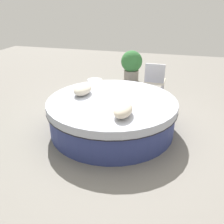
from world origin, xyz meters
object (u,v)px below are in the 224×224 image
at_px(planter, 132,64).
at_px(throw_pillow_0, 83,89).
at_px(throw_pillow_1, 123,110).
at_px(patio_chair, 155,78).
at_px(round_bed, 112,115).
at_px(side_table, 95,87).

bearing_deg(planter, throw_pillow_0, -6.85).
relative_size(throw_pillow_1, patio_chair, 0.57).
xyz_separation_m(throw_pillow_0, patio_chair, (-1.94, 1.31, -0.23)).
bearing_deg(throw_pillow_1, planter, -170.88).
relative_size(throw_pillow_1, planter, 0.56).
bearing_deg(throw_pillow_0, planter, 173.15).
height_order(throw_pillow_0, planter, planter).
distance_m(patio_chair, planter, 1.63).
relative_size(round_bed, planter, 2.63).
distance_m(throw_pillow_1, side_table, 2.92).
bearing_deg(throw_pillow_0, side_table, -168.73).
relative_size(throw_pillow_0, side_table, 1.22).
relative_size(patio_chair, side_table, 2.18).
xyz_separation_m(round_bed, throw_pillow_0, (-0.13, -0.68, 0.44)).
relative_size(throw_pillow_1, side_table, 1.24).
bearing_deg(throw_pillow_1, throw_pillow_0, -126.66).
relative_size(throw_pillow_0, patio_chair, 0.56).
bearing_deg(patio_chair, throw_pillow_0, -122.64).
distance_m(round_bed, throw_pillow_0, 0.82).
height_order(throw_pillow_1, patio_chair, patio_chair).
height_order(throw_pillow_1, side_table, throw_pillow_1).
xyz_separation_m(throw_pillow_1, patio_chair, (-2.72, 0.26, -0.23)).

